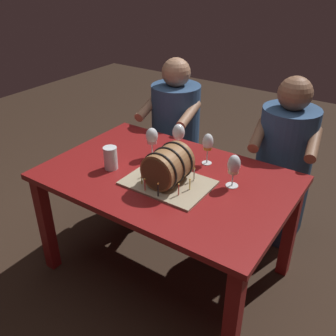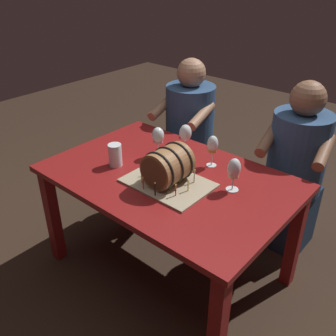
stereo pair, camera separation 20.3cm
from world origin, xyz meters
TOP-DOWN VIEW (x-y plane):
  - ground_plane at (0.00, 0.00)m, footprint 8.00×8.00m
  - dining_table at (0.00, 0.00)m, footprint 1.42×0.94m
  - barrel_cake at (0.06, -0.07)m, footprint 0.47×0.33m
  - wine_glass_white at (0.36, 0.11)m, footprint 0.07×0.07m
  - wine_glass_amber at (0.12, 0.26)m, footprint 0.07×0.07m
  - wine_glass_empty at (-0.10, 0.27)m, footprint 0.08×0.08m
  - wine_glass_rose at (-0.21, 0.14)m, footprint 0.08×0.08m
  - beer_pint at (-0.32, -0.12)m, footprint 0.08×0.08m
  - person_seated_left at (-0.44, 0.77)m, footprint 0.46×0.53m
  - person_seated_right at (0.44, 0.77)m, footprint 0.47×0.54m

SIDE VIEW (x-z plane):
  - ground_plane at x=0.00m, z-range 0.00..0.00m
  - person_seated_right at x=0.44m, z-range -0.03..1.17m
  - person_seated_left at x=-0.44m, z-range -0.02..1.17m
  - dining_table at x=0.00m, z-range 0.26..0.99m
  - beer_pint at x=-0.32m, z-range 0.72..0.86m
  - barrel_cake at x=0.06m, z-range 0.71..0.94m
  - wine_glass_white at x=0.36m, z-range 0.75..0.94m
  - wine_glass_rose at x=-0.21m, z-range 0.76..0.96m
  - wine_glass_amber at x=0.12m, z-range 0.76..0.96m
  - wine_glass_empty at x=-0.10m, z-range 0.77..0.97m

